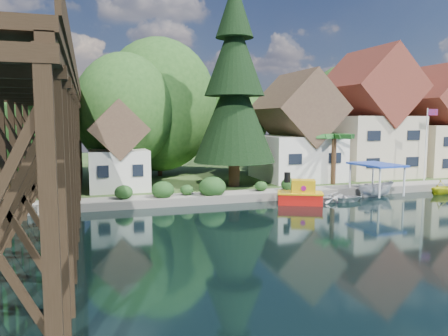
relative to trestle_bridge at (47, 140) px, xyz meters
The scene contains 18 objects.
ground 17.64m from the trestle_bridge, 17.91° to the right, with size 140.00×140.00×0.00m, color black.
bank 33.36m from the trestle_bridge, 60.97° to the left, with size 140.00×52.00×0.50m, color #2C4C1E.
seawall 20.82m from the trestle_bridge, ahead, with size 60.00×0.40×0.62m, color slate.
promenade 22.90m from the trestle_bridge, 10.63° to the left, with size 50.00×2.60×0.06m, color gray.
trestle_bridge is the anchor object (origin of this frame).
house_left 25.42m from the trestle_bridge, 25.21° to the left, with size 7.64×8.64×11.02m.
house_center 33.96m from the trestle_bridge, 19.49° to the left, with size 8.65×9.18×13.89m.
house_right 42.41m from the trestle_bridge, 14.79° to the left, with size 8.15×8.64×12.45m.
shed 10.69m from the trestle_bridge, 61.81° to the left, with size 5.09×5.40×7.85m.
bg_trees 23.48m from the trestle_bridge, 43.41° to the left, with size 49.90×13.30×10.57m.
shrubs 12.79m from the trestle_bridge, 19.72° to the left, with size 15.76×2.47×1.70m.
conifer 17.82m from the trestle_bridge, 27.91° to the left, with size 7.53×7.53×18.55m.
palm_tree 25.53m from the trestle_bridge, 14.45° to the left, with size 4.36×4.36×5.08m.
flagpole 35.14m from the trestle_bridge, ahead, with size 1.13×0.27×7.28m.
tugboat 18.97m from the trestle_bridge, ahead, with size 4.00×3.23×2.55m.
boat_white_a 22.42m from the trestle_bridge, ahead, with size 2.80×3.92×0.81m, color silver.
boat_canopy 26.54m from the trestle_bridge, ahead, with size 3.67×4.61×2.87m.
boat_yellow 32.86m from the trestle_bridge, ahead, with size 2.31×2.68×1.41m, color yellow.
Camera 1 is at (-13.59, -24.62, 6.63)m, focal length 35.00 mm.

